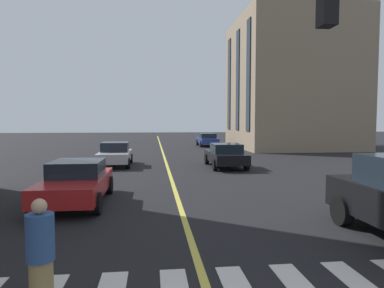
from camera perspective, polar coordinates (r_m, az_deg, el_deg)
name	(u,v)px	position (r m, az deg, el deg)	size (l,w,h in m)	color
lane_centre_line	(167,164)	(21.70, -4.17, -3.27)	(80.00, 0.16, 0.01)	#D8C64C
car_blue_mid	(207,140)	(36.93, 2.53, 0.73)	(4.40, 1.95, 1.37)	navy
car_black_oncoming	(226,155)	(20.23, 5.49, -1.80)	(4.40, 1.95, 1.37)	black
car_red_parked_b	(77,182)	(11.97, -18.29, -5.85)	(4.40, 1.95, 1.37)	#B21E1E
car_silver_near	(115,154)	(21.24, -12.41, -1.61)	(3.90, 1.89, 1.40)	#B7BABF
pedestrian_near	(41,257)	(5.45, -23.42, -16.56)	(0.38, 0.38, 1.61)	#997F4C
building_right_near	(291,84)	(36.59, 15.76, 9.43)	(11.57, 10.77, 12.72)	gray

